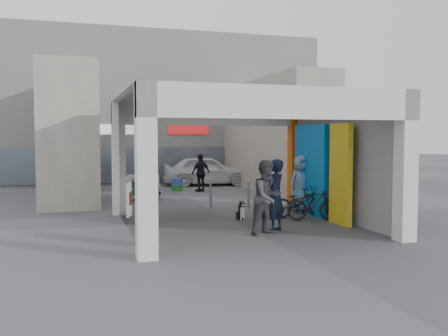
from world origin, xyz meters
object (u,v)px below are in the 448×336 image
object	(u,v)px
bicycle_front	(300,202)
bicycle_rear	(313,204)
man_elderly	(301,184)
produce_stand	(144,192)
white_van	(207,170)
man_back_turned	(267,197)
man_with_dog	(275,195)
man_crates	(201,173)
border_collie	(241,212)
cafe_set	(139,191)

from	to	relation	value
bicycle_front	bicycle_rear	bearing A→B (deg)	-169.08
bicycle_front	man_elderly	bearing A→B (deg)	-30.65
produce_stand	white_van	distance (m)	6.21
man_back_turned	bicycle_rear	distance (m)	2.62
bicycle_front	man_with_dog	bearing A→B (deg)	136.89
bicycle_front	white_van	bearing A→B (deg)	-1.85
white_van	produce_stand	bearing A→B (deg)	150.46
white_van	man_with_dog	bearing A→B (deg)	-178.33
man_crates	border_collie	bearing A→B (deg)	59.90
man_with_dog	man_crates	distance (m)	9.57
man_with_dog	bicycle_front	distance (m)	2.48
man_elderly	border_collie	bearing A→B (deg)	-171.66
cafe_set	border_collie	bearing A→B (deg)	-67.75
border_collie	bicycle_front	distance (m)	1.85
man_elderly	white_van	bearing A→B (deg)	83.52
produce_stand	bicycle_front	world-z (taller)	bicycle_front
produce_stand	border_collie	xyz separation A→B (m)	(2.09, -5.50, -0.09)
man_elderly	bicycle_rear	world-z (taller)	man_elderly
border_collie	man_elderly	size ratio (longest dim) A/B	0.32
cafe_set	border_collie	xyz separation A→B (m)	(2.26, -5.53, -0.10)
man_with_dog	border_collie	bearing A→B (deg)	-120.84
man_crates	man_back_turned	bearing A→B (deg)	60.64
bicycle_front	bicycle_rear	distance (m)	0.62
produce_stand	white_van	size ratio (longest dim) A/B	0.28
border_collie	bicycle_rear	distance (m)	2.10
produce_stand	man_with_dog	world-z (taller)	man_with_dog
border_collie	man_crates	size ratio (longest dim) A/B	0.35
bicycle_rear	white_van	xyz separation A→B (m)	(-0.24, 11.05, 0.28)
produce_stand	man_back_turned	size ratio (longest dim) A/B	0.66
cafe_set	bicycle_rear	distance (m)	7.52
man_elderly	cafe_set	bearing A→B (deg)	123.74
man_crates	bicycle_front	world-z (taller)	man_crates
bicycle_rear	white_van	bearing A→B (deg)	11.10
man_back_turned	border_collie	bearing A→B (deg)	64.33
man_crates	bicycle_front	xyz separation A→B (m)	(1.11, -7.71, -0.37)
bicycle_front	cafe_set	bearing A→B (deg)	33.73
produce_stand	man_elderly	bearing A→B (deg)	-43.71
man_crates	bicycle_rear	bearing A→B (deg)	73.88
produce_stand	white_van	xyz separation A→B (m)	(3.82, 4.87, 0.43)
man_back_turned	white_van	world-z (taller)	man_back_turned
border_collie	man_elderly	xyz separation A→B (m)	(2.28, 0.74, 0.69)
man_crates	produce_stand	bearing A→B (deg)	12.51
man_crates	bicycle_rear	distance (m)	8.41
border_collie	man_crates	bearing A→B (deg)	88.68
cafe_set	man_back_turned	world-z (taller)	man_back_turned
cafe_set	white_van	distance (m)	6.29
border_collie	bicycle_front	world-z (taller)	bicycle_front
cafe_set	white_van	size ratio (longest dim) A/B	0.36
white_van	cafe_set	bearing A→B (deg)	148.98
produce_stand	border_collie	world-z (taller)	produce_stand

